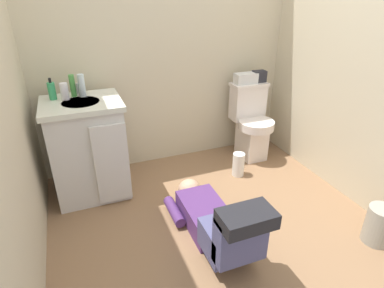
% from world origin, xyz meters
% --- Properties ---
extents(ground_plane, '(2.87, 2.99, 0.04)m').
position_xyz_m(ground_plane, '(0.00, 0.00, -0.02)').
color(ground_plane, '#8A6647').
extents(wall_back, '(2.53, 0.08, 2.40)m').
position_xyz_m(wall_back, '(0.00, 1.04, 1.20)').
color(wall_back, beige).
rests_on(wall_back, ground_plane).
extents(wall_right, '(0.08, 1.99, 2.40)m').
position_xyz_m(wall_right, '(1.23, 0.00, 1.20)').
color(wall_right, beige).
rests_on(wall_right, ground_plane).
extents(toilet, '(0.36, 0.46, 0.75)m').
position_xyz_m(toilet, '(0.79, 0.74, 0.37)').
color(toilet, silver).
rests_on(toilet, ground_plane).
extents(vanity_cabinet, '(0.60, 0.53, 0.82)m').
position_xyz_m(vanity_cabinet, '(-0.80, 0.64, 0.42)').
color(vanity_cabinet, silver).
rests_on(vanity_cabinet, ground_plane).
extents(faucet, '(0.02, 0.02, 0.10)m').
position_xyz_m(faucet, '(-0.80, 0.79, 0.87)').
color(faucet, silver).
rests_on(faucet, vanity_cabinet).
extents(person_plumber, '(0.38, 1.06, 0.52)m').
position_xyz_m(person_plumber, '(-0.08, -0.29, 0.18)').
color(person_plumber, '#512D6B').
rests_on(person_plumber, ground_plane).
extents(tissue_box, '(0.22, 0.11, 0.10)m').
position_xyz_m(tissue_box, '(0.74, 0.83, 0.80)').
color(tissue_box, silver).
rests_on(tissue_box, toilet).
extents(toiletry_bag, '(0.12, 0.09, 0.11)m').
position_xyz_m(toiletry_bag, '(0.89, 0.83, 0.81)').
color(toiletry_bag, '#26262D').
rests_on(toiletry_bag, toilet).
extents(soap_dispenser, '(0.06, 0.06, 0.17)m').
position_xyz_m(soap_dispenser, '(-0.99, 0.77, 0.89)').
color(soap_dispenser, '#359F61').
rests_on(soap_dispenser, vanity_cabinet).
extents(bottle_white, '(0.06, 0.06, 0.13)m').
position_xyz_m(bottle_white, '(-0.90, 0.72, 0.88)').
color(bottle_white, silver).
rests_on(bottle_white, vanity_cabinet).
extents(bottle_green, '(0.04, 0.04, 0.17)m').
position_xyz_m(bottle_green, '(-0.84, 0.79, 0.91)').
color(bottle_green, '#4D9F47').
rests_on(bottle_green, vanity_cabinet).
extents(bottle_clear, '(0.05, 0.05, 0.18)m').
position_xyz_m(bottle_clear, '(-0.77, 0.76, 0.91)').
color(bottle_clear, silver).
rests_on(bottle_clear, vanity_cabinet).
extents(trash_can, '(0.19, 0.19, 0.27)m').
position_xyz_m(trash_can, '(0.97, -0.70, 0.14)').
color(trash_can, '#9F9B8E').
rests_on(trash_can, ground_plane).
extents(paper_towel_roll, '(0.11, 0.11, 0.22)m').
position_xyz_m(paper_towel_roll, '(0.49, 0.42, 0.11)').
color(paper_towel_roll, white).
rests_on(paper_towel_roll, ground_plane).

